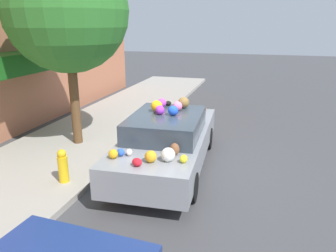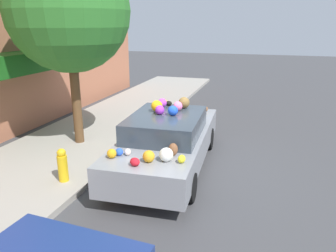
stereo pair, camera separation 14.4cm
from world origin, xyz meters
name	(u,v)px [view 1 (the left image)]	position (x,y,z in m)	size (l,w,h in m)	color
ground_plane	(162,166)	(0.00, 0.00, 0.00)	(60.00, 60.00, 0.00)	#424244
sidewalk_curb	(62,151)	(0.00, 2.70, 0.07)	(24.00, 3.20, 0.13)	#9E998E
street_tree	(67,11)	(0.57, 2.56, 3.50)	(3.01, 3.01, 4.89)	brown
fire_hydrant	(63,166)	(-1.56, 1.61, 0.48)	(0.20, 0.20, 0.70)	gold
art_car	(168,139)	(-0.03, -0.14, 0.69)	(4.59, 1.96, 1.57)	gray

